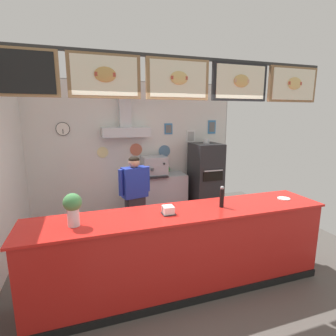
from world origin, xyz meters
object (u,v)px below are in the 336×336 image
basil_vase (73,208)px  pepper_grinder (222,197)px  shop_worker (135,197)px  napkin_holder (168,210)px  potted_basil (142,172)px  potted_sage (166,170)px  condiment_plate (284,198)px  espresso_machine (154,166)px  pizza_oven (205,178)px

basil_vase → pepper_grinder: bearing=0.6°
shop_worker → napkin_holder: bearing=81.0°
shop_worker → potted_basil: 1.23m
potted_sage → pepper_grinder: size_ratio=0.73×
potted_sage → condiment_plate: bearing=-70.4°
shop_worker → espresso_machine: size_ratio=2.83×
potted_basil → napkin_holder: 2.65m
basil_vase → condiment_plate: bearing=0.8°
espresso_machine → basil_vase: basil_vase is taller
napkin_holder → condiment_plate: bearing=1.1°
shop_worker → potted_basil: bearing=-121.8°
espresso_machine → condiment_plate: espresso_machine is taller
pepper_grinder → pizza_oven: bearing=68.1°
potted_sage → potted_basil: bearing=-179.0°
pizza_oven → potted_basil: pizza_oven is taller
pepper_grinder → condiment_plate: size_ratio=1.64×
pizza_oven → potted_sage: 0.94m
potted_sage → basil_vase: basil_vase is taller
pepper_grinder → shop_worker: bearing=120.2°
potted_sage → basil_vase: 3.27m
espresso_machine → basil_vase: bearing=-121.5°
pepper_grinder → basil_vase: 1.82m
pepper_grinder → condiment_plate: 1.03m
espresso_machine → pizza_oven: bearing=-9.1°
pepper_grinder → napkin_holder: (-0.74, -0.01, -0.09)m
pepper_grinder → espresso_machine: bearing=94.2°
pizza_oven → pepper_grinder: size_ratio=6.05×
potted_basil → basil_vase: (-1.34, -2.64, 0.23)m
pizza_oven → potted_sage: size_ratio=8.32×
shop_worker → potted_basil: size_ratio=7.41×
condiment_plate → napkin_holder: bearing=-178.9°
shop_worker → napkin_holder: size_ratio=9.74×
pizza_oven → pepper_grinder: bearing=-111.9°
napkin_holder → pepper_grinder: bearing=1.1°
shop_worker → espresso_machine: shop_worker is taller
pizza_oven → condiment_plate: pizza_oven is taller
potted_sage → espresso_machine: bearing=179.8°
potted_basil → basil_vase: 2.97m
potted_sage → shop_worker: bearing=-129.3°
potted_basil → potted_sage: potted_basil is taller
espresso_machine → basil_vase: size_ratio=1.51×
pepper_grinder → condiment_plate: bearing=1.1°
potted_basil → pepper_grinder: (0.48, -2.62, 0.17)m
potted_sage → condiment_plate: size_ratio=1.20×
potted_sage → napkin_holder: bearing=-107.4°
pepper_grinder → basil_vase: (-1.82, -0.02, 0.06)m
condiment_plate → pepper_grinder: bearing=-178.9°
potted_basil → napkin_holder: bearing=-95.7°
basil_vase → espresso_machine: bearing=58.5°
pizza_oven → napkin_holder: (-1.72, -2.45, 0.30)m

